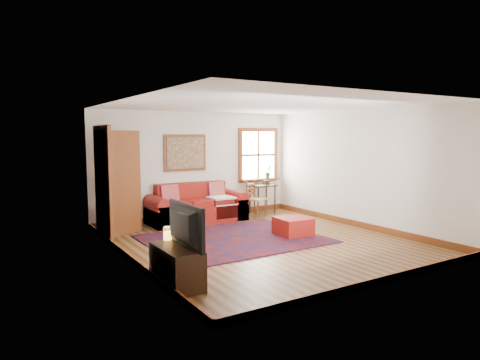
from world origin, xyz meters
TOP-DOWN VIEW (x-y plane):
  - ground at (0.00, 0.00)m, footprint 5.50×5.50m
  - room_envelope at (0.00, 0.02)m, footprint 5.04×5.54m
  - window at (1.78, 2.70)m, footprint 1.18×0.20m
  - doorway at (-2.21, 1.78)m, footprint 0.89×1.08m
  - framed_artwork at (-0.30, 2.71)m, footprint 1.05×0.07m
  - persian_rug at (-0.36, 0.41)m, footprint 3.18×2.55m
  - red_leather_sofa at (-0.22, 2.32)m, footprint 2.21×0.91m
  - red_ottoman at (0.79, 0.08)m, footprint 0.66×0.66m
  - side_table at (1.65, 2.39)m, footprint 0.60×0.45m
  - ladder_back_chair at (1.24, 2.13)m, footprint 0.51×0.50m
  - media_cabinet at (-2.27, -1.32)m, footprint 0.42×0.93m
  - television at (-2.25, -1.38)m, footprint 0.13×0.99m
  - candle_hurricane at (-2.22, -0.90)m, footprint 0.12×0.12m

SIDE VIEW (x-z plane):
  - ground at x=0.00m, z-range 0.00..0.00m
  - persian_rug at x=-0.36m, z-range 0.00..0.02m
  - red_ottoman at x=0.79m, z-range 0.00..0.35m
  - media_cabinet at x=-2.27m, z-range 0.00..0.51m
  - red_leather_sofa at x=-0.22m, z-range -0.15..0.72m
  - ladder_back_chair at x=1.24m, z-range 0.03..0.88m
  - candle_hurricane at x=-2.22m, z-range 0.51..0.69m
  - side_table at x=1.65m, z-range 0.24..0.96m
  - television at x=-2.25m, z-range 0.51..1.08m
  - doorway at x=-2.21m, z-range 0.00..2.14m
  - window at x=1.78m, z-range 0.62..2.00m
  - framed_artwork at x=-0.30m, z-range 1.13..1.98m
  - room_envelope at x=0.00m, z-range 0.39..2.91m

